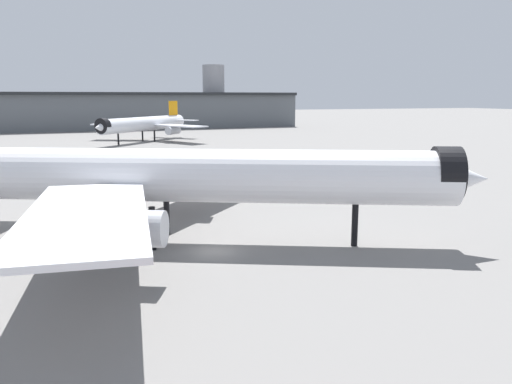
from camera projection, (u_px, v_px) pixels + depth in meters
The scene contains 5 objects.
ground at pixel (214, 251), 45.36m from camera, with size 900.00×900.00×0.00m, color slate.
airliner_near_gate at pixel (180, 177), 47.15m from camera, with size 52.17×46.96×14.32m.
airliner_far_taxiway at pixel (145, 124), 154.28m from camera, with size 35.80×36.79×12.19m.
terminal_building at pixel (99, 110), 214.38m from camera, with size 176.03×34.88×27.65m.
traffic_cone_wingtip at pixel (192, 182), 79.63m from camera, with size 0.58×0.58×0.73m, color #F2600C.
Camera 1 is at (-11.85, -42.12, 13.62)m, focal length 35.66 mm.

